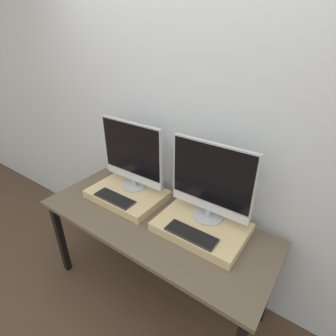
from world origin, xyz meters
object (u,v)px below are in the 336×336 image
at_px(monitor_left, 132,155).
at_px(keyboard_right, 191,234).
at_px(monitor_right, 211,181).
at_px(keyboard_left, 114,198).

relative_size(monitor_left, keyboard_right, 1.68).
distance_m(monitor_left, keyboard_right, 0.77).
distance_m(monitor_right, keyboard_right, 0.36).
bearing_deg(monitor_right, keyboard_right, -90.00).
relative_size(monitor_left, keyboard_left, 1.68).
bearing_deg(monitor_left, keyboard_left, -90.00).
distance_m(keyboard_left, keyboard_right, 0.68).
xyz_separation_m(keyboard_left, keyboard_right, (0.68, 0.00, 0.00)).
bearing_deg(keyboard_right, keyboard_left, 180.00).
relative_size(monitor_left, monitor_right, 1.00).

